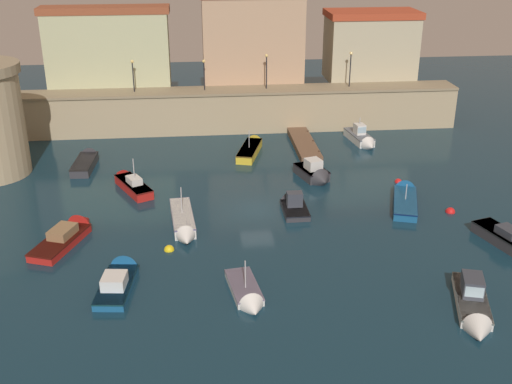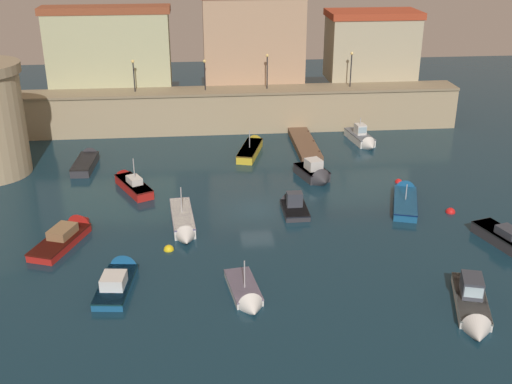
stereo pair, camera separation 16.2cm
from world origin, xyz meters
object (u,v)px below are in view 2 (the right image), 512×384
(moored_boat_11, at_px, (512,243))
(mooring_buoy_2, at_px, (169,250))
(moored_boat_4, at_px, (315,174))
(moored_boat_12, at_px, (363,139))
(moored_boat_7, at_px, (130,182))
(moored_boat_9, at_px, (293,204))
(mooring_buoy_0, at_px, (450,212))
(moored_boat_6, at_px, (247,296))
(quay_lamp_3, at_px, (351,64))
(mooring_buoy_1, at_px, (399,182))
(moored_boat_5, at_px, (473,308))
(moored_boat_2, at_px, (405,197))
(moored_boat_8, at_px, (252,147))
(quay_lamp_0, at_px, (134,70))
(moored_boat_10, at_px, (119,276))
(moored_boat_3, at_px, (69,233))
(moored_boat_1, at_px, (87,160))
(moored_boat_0, at_px, (183,223))
(quay_lamp_2, at_px, (267,66))
(quay_lamp_1, at_px, (205,70))

(moored_boat_11, distance_m, mooring_buoy_2, 23.16)
(moored_boat_4, relative_size, moored_boat_12, 0.79)
(moored_boat_7, height_order, moored_boat_12, moored_boat_7)
(moored_boat_4, relative_size, moored_boat_9, 1.09)
(moored_boat_7, relative_size, moored_boat_9, 1.48)
(mooring_buoy_0, bearing_deg, moored_boat_6, -147.35)
(quay_lamp_3, distance_m, mooring_buoy_1, 17.28)
(moored_boat_5, bearing_deg, moored_boat_2, -167.47)
(moored_boat_2, height_order, moored_boat_5, moored_boat_2)
(mooring_buoy_1, bearing_deg, moored_boat_2, -99.85)
(moored_boat_7, bearing_deg, moored_boat_8, -80.48)
(quay_lamp_0, height_order, moored_boat_10, quay_lamp_0)
(quay_lamp_3, distance_m, moored_boat_3, 35.18)
(quay_lamp_3, distance_m, moored_boat_1, 28.41)
(moored_boat_3, height_order, moored_boat_7, moored_boat_7)
(moored_boat_6, xyz_separation_m, mooring_buoy_0, (16.39, 10.50, -0.25))
(moored_boat_0, distance_m, mooring_buoy_1, 19.39)
(moored_boat_7, relative_size, moored_boat_12, 1.09)
(quay_lamp_0, distance_m, moored_boat_12, 23.94)
(moored_boat_11, xyz_separation_m, mooring_buoy_2, (-23.07, 2.07, -0.48))
(moored_boat_11, bearing_deg, quay_lamp_2, -170.96)
(quay_lamp_1, relative_size, moored_boat_6, 0.62)
(mooring_buoy_2, bearing_deg, moored_boat_7, 107.48)
(moored_boat_5, bearing_deg, moored_boat_12, -165.81)
(quay_lamp_2, xyz_separation_m, moored_boat_5, (7.76, -35.26, -6.30))
(quay_lamp_1, distance_m, moored_boat_9, 22.00)
(quay_lamp_1, relative_size, quay_lamp_3, 0.86)
(moored_boat_5, xyz_separation_m, moored_boat_11, (5.77, 7.15, 0.05))
(quay_lamp_3, distance_m, moored_boat_2, 20.67)
(moored_boat_2, height_order, moored_boat_4, moored_boat_2)
(moored_boat_4, relative_size, moored_boat_8, 0.65)
(quay_lamp_2, relative_size, moored_boat_9, 0.85)
(quay_lamp_3, relative_size, mooring_buoy_1, 5.95)
(quay_lamp_0, distance_m, mooring_buoy_1, 28.71)
(moored_boat_9, distance_m, moored_boat_11, 15.84)
(quay_lamp_1, height_order, moored_boat_10, quay_lamp_1)
(moored_boat_2, xyz_separation_m, moored_boat_3, (-25.33, -3.99, 0.06))
(quay_lamp_0, bearing_deg, moored_boat_8, -31.70)
(moored_boat_7, bearing_deg, moored_boat_5, -160.99)
(moored_boat_6, bearing_deg, moored_boat_1, -160.02)
(moored_boat_2, height_order, moored_boat_7, moored_boat_7)
(quay_lamp_2, xyz_separation_m, mooring_buoy_0, (11.60, -22.10, -6.73))
(moored_boat_12, xyz_separation_m, mooring_buoy_1, (0.55, -10.18, -0.52))
(moored_boat_1, height_order, moored_boat_2, moored_boat_2)
(quay_lamp_2, height_order, moored_boat_12, quay_lamp_2)
(mooring_buoy_1, bearing_deg, mooring_buoy_0, -71.17)
(mooring_buoy_0, bearing_deg, moored_boat_2, 138.51)
(quay_lamp_3, height_order, moored_boat_2, quay_lamp_3)
(moored_boat_6, distance_m, mooring_buoy_0, 19.47)
(quay_lamp_2, bearing_deg, moored_boat_11, -64.31)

